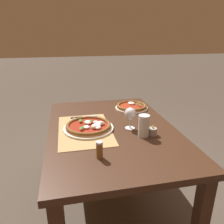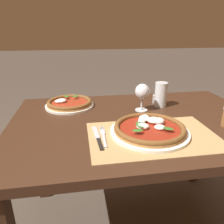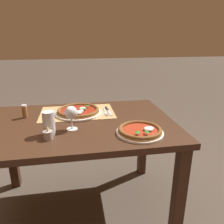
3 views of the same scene
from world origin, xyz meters
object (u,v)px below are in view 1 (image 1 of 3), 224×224
Objects in this scene: knife at (84,117)px; wine_glass at (130,115)px; votive_candle at (153,132)px; pepper_shaker at (100,150)px; fork at (86,118)px; pizza_near at (89,126)px; pizza_far at (132,106)px; pint_glass at (144,126)px.

wine_glass is at bearing 46.79° from knife.
pepper_shaker is at bearing -62.55° from votive_candle.
fork is 0.56m from votive_candle.
knife is at bearing -176.88° from pizza_near.
wine_glass is 0.77× the size of fork.
votive_candle reaches higher than knife.
fork is (0.15, -0.42, -0.01)m from pizza_far.
pepper_shaker reaches higher than pizza_near.
pizza_far is at bearing 178.00° from votive_candle.
pepper_shaker is (0.61, 0.03, 0.04)m from knife.
pint_glass is at bearing 41.40° from fork.
fork is at bearing 23.61° from knife.
pepper_shaker is at bearing 2.60° from knife.
fork is 2.78× the size of votive_candle.
votive_candle is at bearing 46.07° from fork.
knife is (-0.41, -0.35, -0.06)m from pint_glass.
knife is (-0.24, -0.01, -0.02)m from pizza_near.
wine_glass reaches higher than pepper_shaker.
pint_glass reaches higher than pepper_shaker.
pint_glass reaches higher than fork.
knife is (-0.03, -0.01, 0.00)m from fork.
wine_glass is at bearing -139.04° from votive_candle.
fork is at bearing -138.60° from pint_glass.
knife is (-0.28, -0.30, -0.10)m from wine_glass.
knife reaches higher than fork.
pepper_shaker is at bearing -28.63° from pizza_far.
pizza_far is (-0.36, 0.42, -0.00)m from pizza_near.
pizza_far is 1.86× the size of wine_glass.
knife is at bearing -156.39° from fork.
pint_glass is 0.38m from pepper_shaker.
wine_glass reaches higher than pizza_near.
votive_candle is at bearing 66.20° from pizza_near.
pint_glass is 0.08m from votive_candle.
pint_glass reaches higher than knife.
pizza_far is at bearing 171.34° from pint_glass.
pizza_far is 0.85m from pepper_shaker.
pizza_far is at bearing 109.97° from fork.
votive_candle is (0.39, 0.40, 0.02)m from fork.
fork is at bearing -178.38° from pepper_shaker.
pizza_far is 0.45m from knife.
pizza_far reaches higher than knife.
pizza_far is 4.00× the size of votive_candle.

